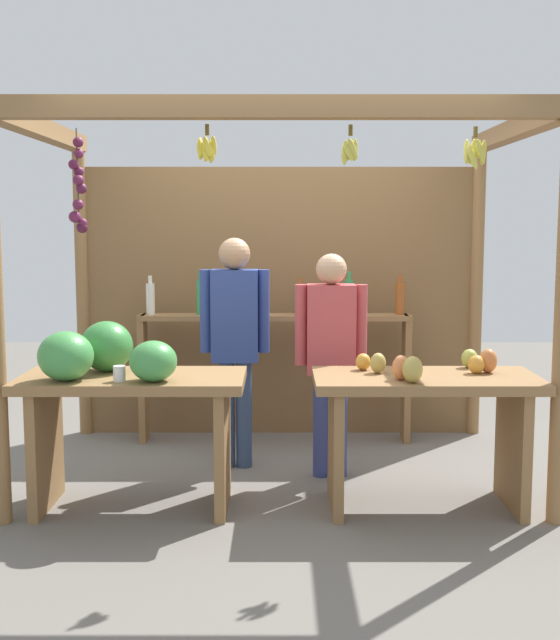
# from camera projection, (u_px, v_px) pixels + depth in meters

# --- Properties ---
(ground_plane) EXTENTS (12.00, 12.00, 0.00)m
(ground_plane) POSITION_uv_depth(u_px,v_px,m) (280.00, 469.00, 5.57)
(ground_plane) COLOR slate
(ground_plane) RESTS_ON ground
(market_stall) EXTENTS (3.28, 2.09, 2.38)m
(market_stall) POSITION_uv_depth(u_px,v_px,m) (280.00, 267.00, 5.86)
(market_stall) COLOR olive
(market_stall) RESTS_ON ground
(fruit_counter_left) EXTENTS (1.33, 0.73, 1.11)m
(fruit_counter_left) POSITION_uv_depth(u_px,v_px,m) (121.00, 388.00, 4.72)
(fruit_counter_left) COLOR olive
(fruit_counter_left) RESTS_ON ground
(fruit_counter_right) EXTENTS (1.33, 0.64, 0.96)m
(fruit_counter_right) POSITION_uv_depth(u_px,v_px,m) (426.00, 410.00, 4.76)
(fruit_counter_right) COLOR olive
(fruit_counter_right) RESTS_ON ground
(bottle_shelf_unit) EXTENTS (2.10, 0.22, 1.33)m
(bottle_shelf_unit) POSITION_uv_depth(u_px,v_px,m) (277.00, 341.00, 6.21)
(bottle_shelf_unit) COLOR olive
(bottle_shelf_unit) RESTS_ON ground
(vendor_man) EXTENTS (0.48, 0.22, 1.60)m
(vendor_man) POSITION_uv_depth(u_px,v_px,m) (236.00, 331.00, 5.52)
(vendor_man) COLOR #32466A
(vendor_man) RESTS_ON ground
(vendor_woman) EXTENTS (0.48, 0.20, 1.50)m
(vendor_woman) POSITION_uv_depth(u_px,v_px,m) (332.00, 346.00, 5.32)
(vendor_woman) COLOR navy
(vendor_woman) RESTS_ON ground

